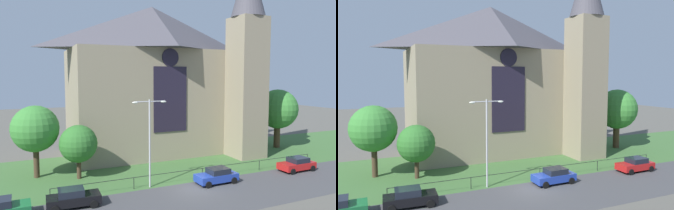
{
  "view_description": "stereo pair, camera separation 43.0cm",
  "coord_description": "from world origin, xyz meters",
  "views": [
    {
      "loc": [
        -14.19,
        -25.36,
        10.44
      ],
      "look_at": [
        0.92,
        8.0,
        7.23
      ],
      "focal_mm": 34.35,
      "sensor_mm": 36.0,
      "label": 1
    },
    {
      "loc": [
        -13.8,
        -25.53,
        10.44
      ],
      "look_at": [
        0.92,
        8.0,
        7.23
      ],
      "focal_mm": 34.35,
      "sensor_mm": 36.0,
      "label": 2
    }
  ],
  "objects": [
    {
      "name": "ground",
      "position": [
        0.0,
        10.0,
        0.0
      ],
      "size": [
        160.0,
        160.0,
        0.0
      ],
      "primitive_type": "plane",
      "color": "#56544C"
    },
    {
      "name": "road_asphalt",
      "position": [
        0.0,
        -2.0,
        0.0
      ],
      "size": [
        120.0,
        8.0,
        0.01
      ],
      "primitive_type": "cube",
      "color": "#424244",
      "rests_on": "ground"
    },
    {
      "name": "grass_verge",
      "position": [
        0.0,
        8.0,
        0.0
      ],
      "size": [
        120.0,
        20.0,
        0.01
      ],
      "primitive_type": "cube",
      "color": "#3D6633",
      "rests_on": "ground"
    },
    {
      "name": "church_building",
      "position": [
        3.07,
        15.78,
        10.27
      ],
      "size": [
        23.2,
        16.2,
        26.0
      ],
      "color": "gray",
      "rests_on": "ground"
    },
    {
      "name": "iron_railing",
      "position": [
        2.29,
        2.5,
        0.97
      ],
      "size": [
        29.5,
        0.07,
        1.13
      ],
      "color": "black",
      "rests_on": "ground"
    },
    {
      "name": "tree_right_far",
      "position": [
        20.02,
        10.9,
        5.67
      ],
      "size": [
        5.79,
        5.79,
        8.62
      ],
      "color": "#4C3823",
      "rests_on": "ground"
    },
    {
      "name": "tree_left_far",
      "position": [
        -13.17,
        10.06,
        5.09
      ],
      "size": [
        4.81,
        4.81,
        7.53
      ],
      "color": "#423021",
      "rests_on": "ground"
    },
    {
      "name": "tree_left_near",
      "position": [
        -9.2,
        7.86,
        3.62
      ],
      "size": [
        3.85,
        3.85,
        5.57
      ],
      "color": "#423021",
      "rests_on": "ground"
    },
    {
      "name": "streetlamp_near",
      "position": [
        -3.51,
        2.4,
        5.31
      ],
      "size": [
        3.37,
        0.26,
        8.36
      ],
      "color": "#B2B2B7",
      "rests_on": "ground"
    },
    {
      "name": "parked_car_black",
      "position": [
        -10.81,
        0.62,
        0.74
      ],
      "size": [
        4.28,
        2.19,
        1.51
      ],
      "rotation": [
        0.0,
        0.0,
        -0.05
      ],
      "color": "black",
      "rests_on": "ground"
    },
    {
      "name": "parked_car_blue",
      "position": [
        2.92,
        0.78,
        0.74
      ],
      "size": [
        4.23,
        2.07,
        1.51
      ],
      "rotation": [
        0.0,
        0.0,
        3.16
      ],
      "color": "#1E3899",
      "rests_on": "ground"
    },
    {
      "name": "parked_car_red",
      "position": [
        13.39,
        0.66,
        0.74
      ],
      "size": [
        4.21,
        2.05,
        1.51
      ],
      "rotation": [
        0.0,
        0.0,
        3.15
      ],
      "color": "#B21919",
      "rests_on": "ground"
    }
  ]
}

